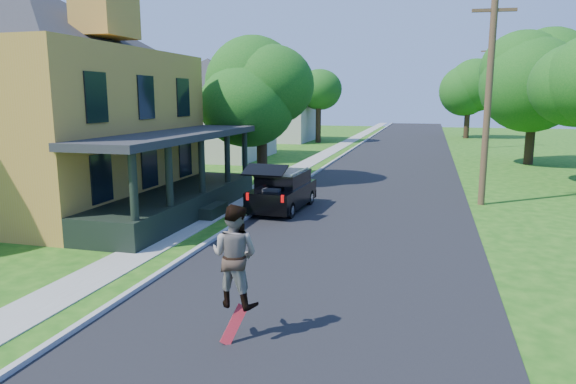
# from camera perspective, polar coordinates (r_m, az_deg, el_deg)

# --- Properties ---
(ground) EXTENTS (140.00, 140.00, 0.00)m
(ground) POSITION_cam_1_polar(r_m,az_deg,el_deg) (12.37, 3.74, -10.38)
(ground) COLOR #195110
(ground) RESTS_ON ground
(street) EXTENTS (8.00, 120.00, 0.02)m
(street) POSITION_cam_1_polar(r_m,az_deg,el_deg) (31.73, 11.13, 2.29)
(street) COLOR black
(street) RESTS_ON ground
(curb) EXTENTS (0.15, 120.00, 0.12)m
(curb) POSITION_cam_1_polar(r_m,az_deg,el_deg) (32.27, 3.94, 2.60)
(curb) COLOR #9E9E99
(curb) RESTS_ON ground
(sidewalk) EXTENTS (1.30, 120.00, 0.03)m
(sidewalk) POSITION_cam_1_polar(r_m,az_deg,el_deg) (32.61, 1.27, 2.70)
(sidewalk) COLOR gray
(sidewalk) RESTS_ON ground
(front_walk) EXTENTS (6.50, 1.20, 0.03)m
(front_walk) POSITION_cam_1_polar(r_m,az_deg,el_deg) (21.43, -18.41, -1.93)
(front_walk) COLOR gray
(front_walk) RESTS_ON ground
(main_house) EXTENTS (15.56, 15.56, 10.10)m
(main_house) POSITION_cam_1_polar(r_m,az_deg,el_deg) (23.00, -26.13, 10.72)
(main_house) COLOR #BD8737
(main_house) RESTS_ON ground
(neighbor_house_mid) EXTENTS (12.78, 12.78, 8.30)m
(neighbor_house_mid) POSITION_cam_1_polar(r_m,az_deg,el_deg) (38.71, -8.79, 10.03)
(neighbor_house_mid) COLOR #A6A193
(neighbor_house_mid) RESTS_ON ground
(neighbor_house_far) EXTENTS (12.78, 12.78, 8.30)m
(neighbor_house_far) POSITION_cam_1_polar(r_m,az_deg,el_deg) (53.71, -1.70, 10.23)
(neighbor_house_far) COLOR #A6A193
(neighbor_house_far) RESTS_ON ground
(black_suv) EXTENTS (1.87, 4.43, 2.03)m
(black_suv) POSITION_cam_1_polar(r_m,az_deg,el_deg) (20.25, -0.60, 0.15)
(black_suv) COLOR black
(black_suv) RESTS_ON ground
(skateboarder) EXTENTS (1.01, 0.84, 1.89)m
(skateboarder) POSITION_cam_1_polar(r_m,az_deg,el_deg) (9.40, -5.97, -7.02)
(skateboarder) COLOR black
(skateboarder) RESTS_ON ground
(skateboard) EXTENTS (0.41, 0.46, 0.72)m
(skateboard) POSITION_cam_1_polar(r_m,az_deg,el_deg) (9.68, -6.01, -14.57)
(skateboard) COLOR #AE0E17
(skateboard) RESTS_ON ground
(tree_left_mid) EXTENTS (5.36, 5.08, 7.28)m
(tree_left_mid) POSITION_cam_1_polar(r_m,az_deg,el_deg) (26.42, -3.04, 11.16)
(tree_left_mid) COLOR black
(tree_left_mid) RESTS_ON ground
(tree_left_far) EXTENTS (6.19, 5.87, 7.83)m
(tree_left_far) POSITION_cam_1_polar(r_m,az_deg,el_deg) (51.09, 3.38, 11.42)
(tree_left_far) COLOR black
(tree_left_far) RESTS_ON ground
(tree_right_mid) EXTENTS (6.26, 6.18, 9.31)m
(tree_right_mid) POSITION_cam_1_polar(r_m,az_deg,el_deg) (37.76, 25.75, 11.92)
(tree_right_mid) COLOR black
(tree_right_mid) RESTS_ON ground
(tree_right_far) EXTENTS (6.93, 6.66, 8.90)m
(tree_right_far) POSITION_cam_1_polar(r_m,az_deg,el_deg) (59.70, 19.44, 11.24)
(tree_right_far) COLOR black
(tree_right_far) RESTS_ON ground
(utility_pole_near) EXTENTS (1.69, 0.30, 8.39)m
(utility_pole_near) POSITION_cam_1_polar(r_m,az_deg,el_deg) (22.46, 21.36, 9.60)
(utility_pole_near) COLOR #503D25
(utility_pole_near) RESTS_ON ground
(utility_pole_far) EXTENTS (1.56, 0.29, 8.92)m
(utility_pole_far) POSITION_cam_1_polar(r_m,az_deg,el_deg) (48.82, 21.30, 9.99)
(utility_pole_far) COLOR #503D25
(utility_pole_far) RESTS_ON ground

